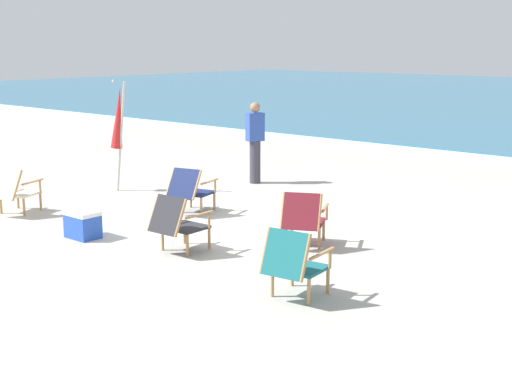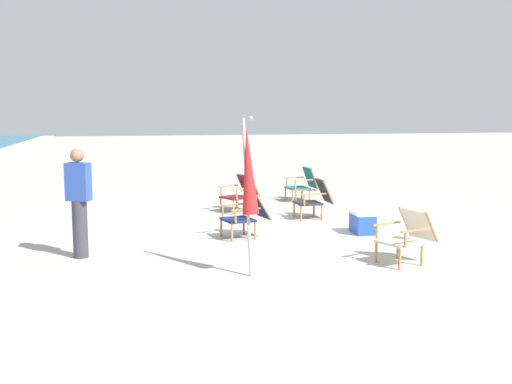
{
  "view_description": "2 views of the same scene",
  "coord_description": "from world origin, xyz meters",
  "px_view_note": "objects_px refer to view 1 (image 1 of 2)",
  "views": [
    {
      "loc": [
        7.76,
        -7.28,
        2.78
      ],
      "look_at": [
        1.03,
        0.56,
        0.62
      ],
      "focal_mm": 50.0,
      "sensor_mm": 36.0,
      "label": 1
    },
    {
      "loc": [
        -10.58,
        2.65,
        2.2
      ],
      "look_at": [
        0.52,
        0.38,
        0.63
      ],
      "focal_mm": 42.0,
      "sensor_mm": 36.0,
      "label": 2
    }
  ],
  "objects_px": {
    "beach_chair_back_left": "(13,189)",
    "beach_chair_mid_center": "(177,222)",
    "beach_chair_back_right": "(294,262)",
    "beach_chair_far_center": "(303,217)",
    "umbrella_furled_red": "(118,119)",
    "cooler_box": "(83,224)",
    "person_near_chairs": "(255,142)",
    "beach_chair_front_left": "(190,189)"
  },
  "relations": [
    {
      "from": "beach_chair_back_left",
      "to": "umbrella_furled_red",
      "type": "relative_size",
      "value": 0.43
    },
    {
      "from": "beach_chair_front_left",
      "to": "beach_chair_back_left",
      "type": "bearing_deg",
      "value": -138.16
    },
    {
      "from": "beach_chair_front_left",
      "to": "cooler_box",
      "type": "xyz_separation_m",
      "value": [
        -0.1,
        -2.08,
        -0.22
      ]
    },
    {
      "from": "beach_chair_back_left",
      "to": "cooler_box",
      "type": "relative_size",
      "value": 1.86
    },
    {
      "from": "beach_chair_back_right",
      "to": "beach_chair_far_center",
      "type": "relative_size",
      "value": 0.88
    },
    {
      "from": "umbrella_furled_red",
      "to": "beach_chair_far_center",
      "type": "bearing_deg",
      "value": -9.04
    },
    {
      "from": "beach_chair_front_left",
      "to": "umbrella_furled_red",
      "type": "relative_size",
      "value": 0.42
    },
    {
      "from": "beach_chair_back_left",
      "to": "beach_chair_back_right",
      "type": "relative_size",
      "value": 1.12
    },
    {
      "from": "beach_chair_far_center",
      "to": "beach_chair_mid_center",
      "type": "distance_m",
      "value": 1.74
    },
    {
      "from": "beach_chair_far_center",
      "to": "person_near_chairs",
      "type": "relative_size",
      "value": 0.57
    },
    {
      "from": "beach_chair_back_left",
      "to": "cooler_box",
      "type": "distance_m",
      "value": 2.08
    },
    {
      "from": "beach_chair_back_left",
      "to": "beach_chair_mid_center",
      "type": "xyz_separation_m",
      "value": [
        3.66,
        0.25,
        0.0
      ]
    },
    {
      "from": "beach_chair_back_left",
      "to": "person_near_chairs",
      "type": "height_order",
      "value": "person_near_chairs"
    },
    {
      "from": "beach_chair_back_left",
      "to": "umbrella_furled_red",
      "type": "distance_m",
      "value": 2.56
    },
    {
      "from": "beach_chair_back_left",
      "to": "cooler_box",
      "type": "bearing_deg",
      "value": -3.69
    },
    {
      "from": "person_near_chairs",
      "to": "beach_chair_back_left",
      "type": "bearing_deg",
      "value": -105.21
    },
    {
      "from": "beach_chair_mid_center",
      "to": "person_near_chairs",
      "type": "xyz_separation_m",
      "value": [
        -2.4,
        4.39,
        0.41
      ]
    },
    {
      "from": "person_near_chairs",
      "to": "beach_chair_mid_center",
      "type": "bearing_deg",
      "value": -61.37
    },
    {
      "from": "umbrella_furled_red",
      "to": "person_near_chairs",
      "type": "bearing_deg",
      "value": 57.89
    },
    {
      "from": "umbrella_furled_red",
      "to": "person_near_chairs",
      "type": "xyz_separation_m",
      "value": [
        1.43,
        2.28,
        -0.55
      ]
    },
    {
      "from": "beach_chair_back_right",
      "to": "beach_chair_mid_center",
      "type": "xyz_separation_m",
      "value": [
        -2.29,
        0.41,
        -0.0
      ]
    },
    {
      "from": "beach_chair_back_right",
      "to": "beach_chair_back_left",
      "type": "bearing_deg",
      "value": 178.55
    },
    {
      "from": "beach_chair_mid_center",
      "to": "beach_chair_far_center",
      "type": "bearing_deg",
      "value": 49.68
    },
    {
      "from": "beach_chair_far_center",
      "to": "beach_chair_mid_center",
      "type": "bearing_deg",
      "value": -130.32
    },
    {
      "from": "umbrella_furled_red",
      "to": "cooler_box",
      "type": "bearing_deg",
      "value": -48.2
    },
    {
      "from": "beach_chair_back_left",
      "to": "beach_chair_back_right",
      "type": "bearing_deg",
      "value": -1.45
    },
    {
      "from": "beach_chair_far_center",
      "to": "cooler_box",
      "type": "bearing_deg",
      "value": -147.78
    },
    {
      "from": "beach_chair_back_left",
      "to": "person_near_chairs",
      "type": "relative_size",
      "value": 0.56
    },
    {
      "from": "cooler_box",
      "to": "person_near_chairs",
      "type": "bearing_deg",
      "value": 99.55
    },
    {
      "from": "umbrella_furled_red",
      "to": "beach_chair_front_left",
      "type": "bearing_deg",
      "value": -10.23
    },
    {
      "from": "beach_chair_back_left",
      "to": "beach_chair_back_right",
      "type": "height_order",
      "value": "beach_chair_back_right"
    },
    {
      "from": "beach_chair_mid_center",
      "to": "beach_chair_front_left",
      "type": "bearing_deg",
      "value": 131.39
    },
    {
      "from": "beach_chair_front_left",
      "to": "person_near_chairs",
      "type": "xyz_separation_m",
      "value": [
        -0.91,
        2.7,
        0.42
      ]
    },
    {
      "from": "beach_chair_back_right",
      "to": "cooler_box",
      "type": "height_order",
      "value": "beach_chair_back_right"
    },
    {
      "from": "beach_chair_back_right",
      "to": "person_near_chairs",
      "type": "xyz_separation_m",
      "value": [
        -4.69,
        4.8,
        0.41
      ]
    },
    {
      "from": "beach_chair_mid_center",
      "to": "cooler_box",
      "type": "distance_m",
      "value": 1.66
    },
    {
      "from": "beach_chair_back_right",
      "to": "umbrella_furled_red",
      "type": "xyz_separation_m",
      "value": [
        -6.12,
        2.52,
        0.95
      ]
    },
    {
      "from": "beach_chair_far_center",
      "to": "umbrella_furled_red",
      "type": "distance_m",
      "value": 5.11
    },
    {
      "from": "beach_chair_front_left",
      "to": "umbrella_furled_red",
      "type": "height_order",
      "value": "umbrella_furled_red"
    },
    {
      "from": "beach_chair_front_left",
      "to": "beach_chair_far_center",
      "type": "bearing_deg",
      "value": -7.97
    },
    {
      "from": "beach_chair_mid_center",
      "to": "cooler_box",
      "type": "height_order",
      "value": "beach_chair_mid_center"
    },
    {
      "from": "beach_chair_back_right",
      "to": "beach_chair_far_center",
      "type": "bearing_deg",
      "value": 123.98
    }
  ]
}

